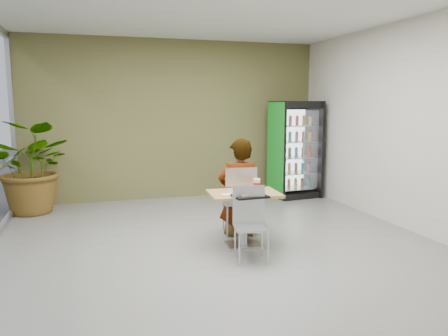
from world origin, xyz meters
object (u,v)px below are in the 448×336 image
Objects in this scene: soda_cup at (257,185)px; cafeteria_tray at (250,196)px; chair_near at (250,217)px; seated_woman at (240,197)px; dining_table at (244,208)px; potted_plant at (34,167)px; beverage_fridge at (295,149)px; chair_far at (240,195)px.

cafeteria_tray is (-0.23, -0.35, -0.07)m from soda_cup.
chair_near is 1.03m from seated_woman.
soda_cup is (0.29, 0.52, 0.29)m from chair_near.
chair_near is (-0.09, -0.48, 0.00)m from dining_table.
potted_plant is (-2.93, 2.82, 0.29)m from dining_table.
potted_plant reaches higher than chair_near.
soda_cup is at bearing 56.57° from cafeteria_tray.
soda_cup is (0.08, -0.48, 0.26)m from seated_woman.
dining_table is 0.49m from chair_near.
seated_woman is at bearing -137.16° from beverage_fridge.
soda_cup reaches higher than chair_near.
seated_woman is 0.55m from soda_cup.
seated_woman reaches higher than chair_far.
soda_cup is at bearing 70.74° from chair_near.
soda_cup is (0.20, 0.05, 0.30)m from dining_table.
chair_near is 0.46× the size of beverage_fridge.
potted_plant is (-3.13, 2.77, -0.00)m from soda_cup.
cafeteria_tray is at bearing -123.43° from soda_cup.
soda_cup is at bearing -130.47° from beverage_fridge.
cafeteria_tray is (-0.15, -0.83, 0.19)m from seated_woman.
beverage_fridge is at bearing -123.41° from seated_woman.
soda_cup is 0.39× the size of cafeteria_tray.
dining_table is at bearing -132.77° from beverage_fridge.
dining_table is 0.49m from chair_far.
chair_far is 6.16× the size of soda_cup.
cafeteria_tray is at bearing -47.05° from potted_plant.
chair_far is 0.07m from seated_woman.
potted_plant is (-2.90, 3.12, 0.06)m from cafeteria_tray.
potted_plant reaches higher than dining_table.
seated_woman reaches higher than chair_near.
soda_cup reaches higher than cafeteria_tray.
soda_cup is 0.08× the size of beverage_fridge.
beverage_fridge reaches higher than potted_plant.
beverage_fridge is at bearing 65.57° from chair_near.
dining_table is at bearing 84.65° from cafeteria_tray.
chair_far is 2.38× the size of cafeteria_tray.
potted_plant is (-3.05, 2.29, 0.26)m from seated_woman.
dining_table is 5.81× the size of soda_cup.
cafeteria_tray is at bearing 88.74° from chair_far.
seated_woman reaches higher than dining_table.
chair_far is 1.13× the size of chair_near.
beverage_fridge is at bearing 54.99° from soda_cup.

